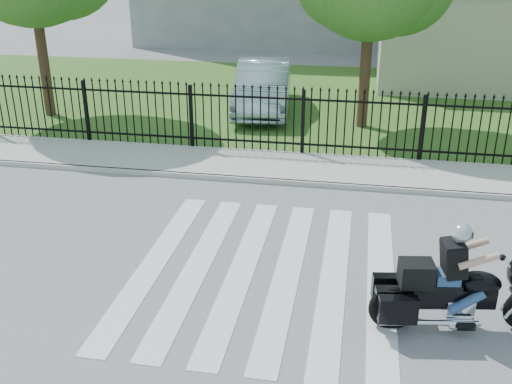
# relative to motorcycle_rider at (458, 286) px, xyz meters

# --- Properties ---
(ground) EXTENTS (120.00, 120.00, 0.00)m
(ground) POSITION_rel_motorcycle_rider_xyz_m (-3.03, 1.10, -0.72)
(ground) COLOR slate
(ground) RESTS_ON ground
(crosswalk) EXTENTS (5.00, 5.50, 0.01)m
(crosswalk) POSITION_rel_motorcycle_rider_xyz_m (-3.03, 1.10, -0.72)
(crosswalk) COLOR silver
(crosswalk) RESTS_ON ground
(sidewalk) EXTENTS (40.00, 2.00, 0.12)m
(sidewalk) POSITION_rel_motorcycle_rider_xyz_m (-3.03, 6.10, -0.66)
(sidewalk) COLOR #ADAAA3
(sidewalk) RESTS_ON ground
(curb) EXTENTS (40.00, 0.12, 0.12)m
(curb) POSITION_rel_motorcycle_rider_xyz_m (-3.03, 5.10, -0.66)
(curb) COLOR #ADAAA3
(curb) RESTS_ON ground
(grass_strip) EXTENTS (40.00, 12.00, 0.02)m
(grass_strip) POSITION_rel_motorcycle_rider_xyz_m (-3.03, 13.10, -0.71)
(grass_strip) COLOR #326121
(grass_strip) RESTS_ON ground
(iron_fence) EXTENTS (26.00, 0.04, 1.80)m
(iron_fence) POSITION_rel_motorcycle_rider_xyz_m (-3.03, 7.10, 0.18)
(iron_fence) COLOR black
(iron_fence) RESTS_ON ground
(building_low) EXTENTS (10.00, 6.00, 3.50)m
(building_low) POSITION_rel_motorcycle_rider_xyz_m (3.97, 17.10, 1.03)
(building_low) COLOR beige
(building_low) RESTS_ON ground
(motorcycle_rider) EXTENTS (2.66, 1.11, 1.77)m
(motorcycle_rider) POSITION_rel_motorcycle_rider_xyz_m (0.00, 0.00, 0.00)
(motorcycle_rider) COLOR black
(motorcycle_rider) RESTS_ON ground
(parked_car) EXTENTS (2.20, 5.03, 1.61)m
(parked_car) POSITION_rel_motorcycle_rider_xyz_m (-4.78, 11.33, 0.10)
(parked_car) COLOR #95AEBC
(parked_car) RESTS_ON grass_strip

